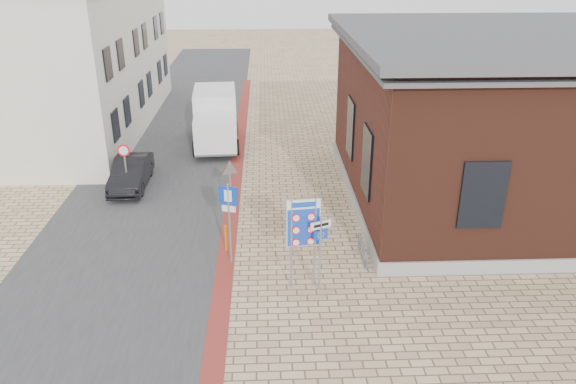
{
  "coord_description": "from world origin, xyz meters",
  "views": [
    {
      "loc": [
        -0.57,
        -14.33,
        9.73
      ],
      "look_at": [
        0.14,
        2.83,
        2.2
      ],
      "focal_mm": 35.0,
      "sensor_mm": 36.0,
      "label": 1
    }
  ],
  "objects_px": {
    "sedan": "(131,173)",
    "border_sign": "(303,225)",
    "box_truck": "(215,118)",
    "bollard": "(226,238)",
    "parking_sign": "(229,209)",
    "essen_sign": "(320,242)"
  },
  "relations": [
    {
      "from": "border_sign",
      "to": "essen_sign",
      "type": "height_order",
      "value": "border_sign"
    },
    {
      "from": "border_sign",
      "to": "bollard",
      "type": "bearing_deg",
      "value": 130.13
    },
    {
      "from": "sedan",
      "to": "border_sign",
      "type": "bearing_deg",
      "value": -50.79
    },
    {
      "from": "parking_sign",
      "to": "bollard",
      "type": "distance_m",
      "value": 1.7
    },
    {
      "from": "box_truck",
      "to": "bollard",
      "type": "height_order",
      "value": "box_truck"
    },
    {
      "from": "border_sign",
      "to": "parking_sign",
      "type": "xyz_separation_m",
      "value": [
        -2.3,
        1.5,
        -0.16
      ]
    },
    {
      "from": "border_sign",
      "to": "sedan",
      "type": "bearing_deg",
      "value": 123.1
    },
    {
      "from": "sedan",
      "to": "parking_sign",
      "type": "xyz_separation_m",
      "value": [
        4.7,
        -6.74,
        1.34
      ]
    },
    {
      "from": "essen_sign",
      "to": "box_truck",
      "type": "bearing_deg",
      "value": 83.01
    },
    {
      "from": "border_sign",
      "to": "parking_sign",
      "type": "bearing_deg",
      "value": 139.64
    },
    {
      "from": "border_sign",
      "to": "bollard",
      "type": "height_order",
      "value": "border_sign"
    },
    {
      "from": "essen_sign",
      "to": "parking_sign",
      "type": "xyz_separation_m",
      "value": [
        -2.8,
        1.7,
        0.32
      ]
    },
    {
      "from": "border_sign",
      "to": "parking_sign",
      "type": "distance_m",
      "value": 2.75
    },
    {
      "from": "essen_sign",
      "to": "bollard",
      "type": "bearing_deg",
      "value": 116.52
    },
    {
      "from": "bollard",
      "to": "essen_sign",
      "type": "bearing_deg",
      "value": -39.81
    },
    {
      "from": "parking_sign",
      "to": "bollard",
      "type": "xyz_separation_m",
      "value": [
        -0.2,
        0.8,
        -1.49
      ]
    },
    {
      "from": "sedan",
      "to": "essen_sign",
      "type": "distance_m",
      "value": 11.34
    },
    {
      "from": "sedan",
      "to": "essen_sign",
      "type": "height_order",
      "value": "essen_sign"
    },
    {
      "from": "box_truck",
      "to": "border_sign",
      "type": "height_order",
      "value": "border_sign"
    },
    {
      "from": "border_sign",
      "to": "box_truck",
      "type": "bearing_deg",
      "value": 97.74
    },
    {
      "from": "box_truck",
      "to": "bollard",
      "type": "distance_m",
      "value": 11.66
    },
    {
      "from": "box_truck",
      "to": "parking_sign",
      "type": "distance_m",
      "value": 12.45
    }
  ]
}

